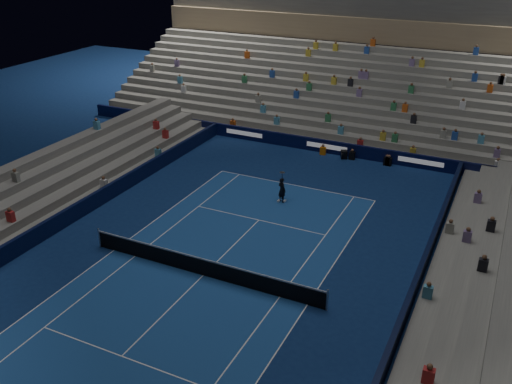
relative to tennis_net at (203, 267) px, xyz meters
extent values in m
plane|color=navy|center=(0.00, 0.00, -0.50)|extent=(90.00, 90.00, 0.00)
cube|color=navy|center=(0.00, 0.00, -0.50)|extent=(10.97, 23.77, 0.01)
cube|color=#080C33|center=(0.00, 18.50, 0.00)|extent=(44.00, 0.25, 1.00)
cube|color=black|center=(9.70, 0.00, 0.00)|extent=(0.25, 37.00, 1.00)
cube|color=black|center=(-9.70, 0.00, 0.00)|extent=(0.25, 37.00, 1.00)
cube|color=slate|center=(0.00, 19.50, -0.25)|extent=(44.00, 1.00, 0.50)
cube|color=slate|center=(0.00, 20.50, 0.00)|extent=(44.00, 1.00, 1.00)
cube|color=slate|center=(0.00, 21.50, 0.25)|extent=(44.00, 1.00, 1.50)
cube|color=slate|center=(0.00, 22.50, 0.50)|extent=(44.00, 1.00, 2.00)
cube|color=slate|center=(0.00, 23.50, 0.75)|extent=(44.00, 1.00, 2.50)
cube|color=slate|center=(0.00, 24.50, 1.00)|extent=(44.00, 1.00, 3.00)
cube|color=slate|center=(0.00, 25.50, 1.25)|extent=(44.00, 1.00, 3.50)
cube|color=slate|center=(0.00, 26.50, 1.50)|extent=(44.00, 1.00, 4.00)
cube|color=slate|center=(0.00, 27.50, 1.75)|extent=(44.00, 1.00, 4.50)
cube|color=slate|center=(0.00, 28.50, 2.00)|extent=(44.00, 1.00, 5.00)
cube|color=slate|center=(0.00, 29.50, 2.25)|extent=(44.00, 1.00, 5.50)
cube|color=slate|center=(0.00, 30.50, 2.50)|extent=(44.00, 1.00, 6.00)
cube|color=#8D7757|center=(0.00, 31.60, 6.60)|extent=(44.00, 0.60, 2.20)
cube|color=#4E4E4C|center=(0.00, 33.00, 9.20)|extent=(44.00, 2.40, 3.00)
cube|color=slate|center=(10.50, 0.00, -0.25)|extent=(1.00, 37.00, 0.50)
cube|color=slate|center=(11.50, 0.00, 0.00)|extent=(1.00, 37.00, 1.00)
cube|color=slate|center=(12.50, 0.00, 0.25)|extent=(1.00, 37.00, 1.50)
cube|color=slate|center=(13.50, 0.00, 0.50)|extent=(1.00, 37.00, 2.00)
cube|color=slate|center=(-10.50, 0.00, -0.25)|extent=(1.00, 37.00, 0.50)
cube|color=slate|center=(-11.50, 0.00, 0.00)|extent=(1.00, 37.00, 1.00)
cube|color=slate|center=(-12.50, 0.00, 0.25)|extent=(1.00, 37.00, 1.50)
cube|color=slate|center=(-13.50, 0.00, 0.50)|extent=(1.00, 37.00, 2.00)
cylinder|color=#B2B2B7|center=(-6.40, 0.00, 0.05)|extent=(0.10, 0.10, 1.10)
cylinder|color=#B2B2B7|center=(6.40, 0.00, 0.05)|extent=(0.10, 0.10, 1.10)
cube|color=black|center=(0.00, 0.00, -0.05)|extent=(12.80, 0.03, 0.90)
cube|color=white|center=(0.00, 0.00, 0.44)|extent=(12.80, 0.04, 0.08)
imported|color=black|center=(0.23, 9.24, 0.30)|extent=(0.69, 0.59, 1.61)
cube|color=black|center=(1.49, 17.98, -0.21)|extent=(0.62, 0.67, 0.59)
cylinder|color=black|center=(1.49, 17.54, -0.03)|extent=(0.29, 0.38, 0.16)
camera|label=1|loc=(12.38, -19.74, 14.98)|focal=39.23mm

